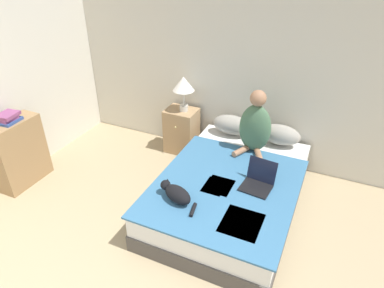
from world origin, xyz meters
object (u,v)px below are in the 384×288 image
(bookshelf, at_px, (19,153))
(cat_tabby, at_px, (176,194))
(table_lamp, at_px, (184,85))
(book_stack_top, at_px, (8,118))
(person_sitting, at_px, (255,126))
(nightstand, at_px, (182,130))
(bed, at_px, (230,191))
(pillow_near, at_px, (232,125))
(laptop_open, at_px, (258,182))
(pillow_far, at_px, (280,135))

(bookshelf, bearing_deg, cat_tabby, 0.03)
(table_lamp, xyz_separation_m, book_stack_top, (-1.48, -1.47, -0.11))
(person_sitting, relative_size, nightstand, 1.22)
(bed, bearing_deg, book_stack_top, -166.26)
(pillow_near, bearing_deg, book_stack_top, -145.37)
(cat_tabby, xyz_separation_m, laptop_open, (0.65, 0.55, -0.03))
(cat_tabby, bearing_deg, bookshelf, 19.65)
(book_stack_top, bearing_deg, bookshelf, -37.31)
(pillow_far, bearing_deg, book_stack_top, -151.80)
(person_sitting, height_order, cat_tabby, person_sitting)
(pillow_far, relative_size, bookshelf, 0.60)
(bed, height_order, table_lamp, table_lamp)
(nightstand, distance_m, bookshelf, 2.06)
(cat_tabby, bearing_deg, bed, -100.77)
(pillow_far, bearing_deg, table_lamp, -179.11)
(bed, bearing_deg, nightstand, 139.78)
(bed, bearing_deg, table_lamp, 138.68)
(cat_tabby, relative_size, nightstand, 0.70)
(bookshelf, bearing_deg, laptop_open, 11.23)
(person_sitting, bearing_deg, pillow_near, 142.08)
(person_sitting, bearing_deg, nightstand, 166.06)
(bed, distance_m, table_lamp, 1.52)
(pillow_near, distance_m, book_stack_top, 2.64)
(pillow_near, relative_size, table_lamp, 1.05)
(bookshelf, height_order, book_stack_top, book_stack_top)
(pillow_near, relative_size, nightstand, 0.79)
(pillow_near, relative_size, bookshelf, 0.60)
(pillow_near, relative_size, cat_tabby, 1.13)
(table_lamp, distance_m, bookshelf, 2.16)
(pillow_near, height_order, laptop_open, laptop_open)
(person_sitting, distance_m, nightstand, 1.20)
(bed, height_order, cat_tabby, cat_tabby)
(cat_tabby, relative_size, table_lamp, 0.93)
(bed, xyz_separation_m, nightstand, (-1.02, 0.86, 0.10))
(laptop_open, distance_m, bookshelf, 2.81)
(pillow_near, height_order, book_stack_top, book_stack_top)
(nightstand, bearing_deg, bed, -40.22)
(pillow_near, relative_size, laptop_open, 1.50)
(laptop_open, bearing_deg, pillow_far, 95.18)
(bed, xyz_separation_m, table_lamp, (-0.98, 0.86, 0.77))
(pillow_far, bearing_deg, bookshelf, -151.69)
(cat_tabby, distance_m, laptop_open, 0.85)
(laptop_open, bearing_deg, cat_tabby, -134.22)
(cat_tabby, height_order, nightstand, nightstand)
(bed, bearing_deg, bookshelf, -166.15)
(table_lamp, bearing_deg, cat_tabby, -66.84)
(person_sitting, height_order, nightstand, person_sitting)
(bookshelf, bearing_deg, pillow_far, 28.31)
(cat_tabby, relative_size, bookshelf, 0.53)
(bed, distance_m, laptop_open, 0.41)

